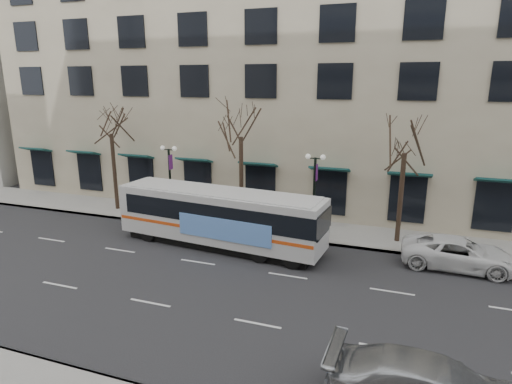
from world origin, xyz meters
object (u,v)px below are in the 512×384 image
at_px(tree_far_mid, 241,122).
at_px(tree_far_right, 406,136).
at_px(tree_far_left, 110,120).
at_px(lamp_post_right, 314,191).
at_px(city_bus, 221,216).
at_px(lamp_post_left, 170,179).
at_px(white_pickup, 459,253).

distance_m(tree_far_mid, tree_far_right, 10.01).
bearing_deg(tree_far_left, lamp_post_right, -2.29).
xyz_separation_m(tree_far_mid, lamp_post_right, (5.01, -0.60, -3.96)).
relative_size(tree_far_left, city_bus, 0.66).
bearing_deg(lamp_post_left, lamp_post_right, 0.00).
bearing_deg(tree_far_right, white_pickup, -40.01).
bearing_deg(city_bus, lamp_post_left, 152.89).
height_order(tree_far_left, tree_far_mid, tree_far_mid).
distance_m(tree_far_right, lamp_post_right, 6.11).
bearing_deg(tree_far_mid, tree_far_left, -180.00).
relative_size(tree_far_mid, white_pickup, 1.50).
bearing_deg(city_bus, tree_far_left, 164.41).
height_order(lamp_post_left, city_bus, lamp_post_left).
distance_m(tree_far_mid, lamp_post_left, 6.40).
xyz_separation_m(tree_far_right, city_bus, (-9.75, -3.95, -4.58)).
bearing_deg(lamp_post_right, tree_far_right, 6.85).
height_order(tree_far_mid, city_bus, tree_far_mid).
distance_m(lamp_post_left, lamp_post_right, 10.00).
relative_size(tree_far_left, tree_far_right, 1.03).
distance_m(lamp_post_left, city_bus, 6.32).
height_order(tree_far_mid, tree_far_right, tree_far_mid).
bearing_deg(white_pickup, tree_far_mid, 80.15).
bearing_deg(tree_far_mid, city_bus, -86.39).
height_order(tree_far_right, lamp_post_left, tree_far_right).
xyz_separation_m(tree_far_left, tree_far_mid, (10.00, 0.00, 0.21)).
height_order(lamp_post_right, city_bus, lamp_post_right).
relative_size(lamp_post_left, lamp_post_right, 1.00).
height_order(tree_far_left, city_bus, tree_far_left).
distance_m(lamp_post_left, white_pickup, 18.33).
relative_size(tree_far_right, city_bus, 0.64).
xyz_separation_m(lamp_post_left, white_pickup, (18.09, -2.00, -2.15)).
distance_m(tree_far_left, city_bus, 12.01).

